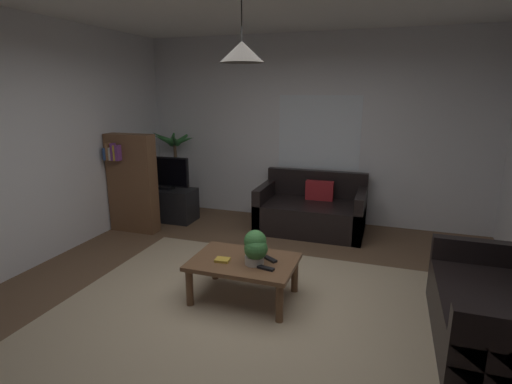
{
  "coord_description": "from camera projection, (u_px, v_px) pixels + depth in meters",
  "views": [
    {
      "loc": [
        1.16,
        -3.13,
        1.98
      ],
      "look_at": [
        0.0,
        0.3,
        1.05
      ],
      "focal_mm": 27.77,
      "sensor_mm": 36.0,
      "label": 1
    }
  ],
  "objects": [
    {
      "name": "pendant_lamp",
      "position": [
        242.0,
        52.0,
        3.32
      ],
      "size": [
        0.38,
        0.38,
        0.59
      ],
      "color": "black"
    },
    {
      "name": "remote_on_table_0",
      "position": [
        266.0,
        268.0,
        3.59
      ],
      "size": [
        0.17,
        0.08,
        0.02
      ],
      "primitive_type": "cube",
      "rotation": [
        0.0,
        0.0,
        4.51
      ],
      "color": "black",
      "rests_on": "coffee_table"
    },
    {
      "name": "couch_right_side",
      "position": [
        504.0,
        316.0,
        3.09
      ],
      "size": [
        0.9,
        1.47,
        0.82
      ],
      "rotation": [
        0.0,
        0.0,
        -1.57
      ],
      "color": "black",
      "rests_on": "ground"
    },
    {
      "name": "floor",
      "position": [
        246.0,
        308.0,
        3.73
      ],
      "size": [
        5.25,
        5.65,
        0.02
      ],
      "primitive_type": "cube",
      "color": "brown",
      "rests_on": "ground"
    },
    {
      "name": "remote_on_table_1",
      "position": [
        270.0,
        259.0,
        3.79
      ],
      "size": [
        0.16,
        0.13,
        0.02
      ],
      "primitive_type": "cube",
      "rotation": [
        0.0,
        0.0,
        4.1
      ],
      "color": "black",
      "rests_on": "coffee_table"
    },
    {
      "name": "book_on_table_0",
      "position": [
        222.0,
        260.0,
        3.76
      ],
      "size": [
        0.14,
        0.11,
        0.02
      ],
      "primitive_type": "cube",
      "rotation": [
        0.0,
        0.0,
        0.08
      ],
      "color": "gold",
      "rests_on": "coffee_table"
    },
    {
      "name": "potted_palm_corner",
      "position": [
        176.0,
        173.0,
        6.61
      ],
      "size": [
        0.83,
        0.85,
        1.39
      ],
      "color": "#4C4C51",
      "rests_on": "ground"
    },
    {
      "name": "tv_stand",
      "position": [
        167.0,
        204.0,
        6.21
      ],
      "size": [
        0.9,
        0.44,
        0.5
      ],
      "primitive_type": "cube",
      "color": "black",
      "rests_on": "ground"
    },
    {
      "name": "couch_under_window",
      "position": [
        311.0,
        212.0,
        5.73
      ],
      "size": [
        1.5,
        0.9,
        0.82
      ],
      "color": "black",
      "rests_on": "ground"
    },
    {
      "name": "wall_back",
      "position": [
        310.0,
        130.0,
        5.99
      ],
      "size": [
        5.37,
        0.06,
        2.8
      ],
      "primitive_type": "cube",
      "color": "silver",
      "rests_on": "ground"
    },
    {
      "name": "bookshelf_corner",
      "position": [
        132.0,
        183.0,
        5.61
      ],
      "size": [
        0.7,
        0.31,
        1.4
      ],
      "color": "brown",
      "rests_on": "ground"
    },
    {
      "name": "potted_plant_on_table",
      "position": [
        255.0,
        247.0,
        3.67
      ],
      "size": [
        0.23,
        0.24,
        0.32
      ],
      "color": "beige",
      "rests_on": "coffee_table"
    },
    {
      "name": "coffee_table",
      "position": [
        244.0,
        266.0,
        3.81
      ],
      "size": [
        1.0,
        0.69,
        0.4
      ],
      "color": "brown",
      "rests_on": "ground"
    },
    {
      "name": "rug",
      "position": [
        238.0,
        318.0,
        3.54
      ],
      "size": [
        3.41,
        3.1,
        0.01
      ],
      "primitive_type": "cube",
      "color": "tan",
      "rests_on": "ground"
    },
    {
      "name": "wall_left",
      "position": [
        11.0,
        147.0,
        4.2
      ],
      "size": [
        0.06,
        5.65,
        2.8
      ],
      "primitive_type": "cube",
      "color": "silver",
      "rests_on": "ground"
    },
    {
      "name": "tv",
      "position": [
        165.0,
        173.0,
        6.06
      ],
      "size": [
        0.8,
        0.16,
        0.5
      ],
      "color": "black",
      "rests_on": "tv_stand"
    },
    {
      "name": "window_pane",
      "position": [
        319.0,
        133.0,
        5.93
      ],
      "size": [
        1.23,
        0.01,
        1.09
      ],
      "primitive_type": "cube",
      "color": "white"
    }
  ]
}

